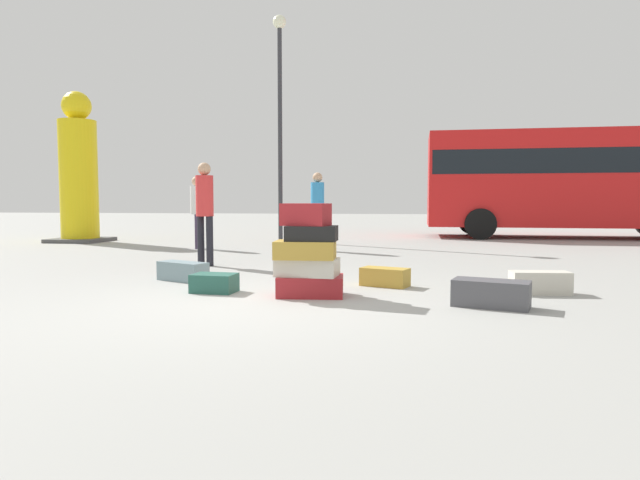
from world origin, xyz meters
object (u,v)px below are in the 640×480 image
(suitcase_cream_foreground_near, at_px, (540,283))
(parked_bus, at_px, (571,177))
(suitcase_charcoal_foreground_far, at_px, (491,294))
(lamp_post, at_px, (280,95))
(person_bearded_onlooker, at_px, (317,204))
(person_tourist_with_camera, at_px, (197,206))
(yellow_dummy_statue, at_px, (79,176))
(suitcase_slate_left_side, at_px, (183,271))
(suitcase_teal_right_side, at_px, (214,283))
(suitcase_tower, at_px, (308,257))
(person_passerby_in_red, at_px, (205,204))
(suitcase_tan_behind_tower, at_px, (385,277))

(suitcase_cream_foreground_near, height_order, parked_bus, parked_bus)
(suitcase_charcoal_foreground_far, height_order, lamp_post, lamp_post)
(suitcase_cream_foreground_near, xyz_separation_m, person_bearded_onlooker, (-3.57, 5.18, 0.91))
(person_bearded_onlooker, height_order, person_tourist_with_camera, person_bearded_onlooker)
(suitcase_charcoal_foreground_far, distance_m, person_tourist_with_camera, 8.44)
(yellow_dummy_statue, relative_size, lamp_post, 0.66)
(suitcase_slate_left_side, height_order, lamp_post, lamp_post)
(suitcase_slate_left_side, bearing_deg, suitcase_teal_right_side, -23.57)
(suitcase_slate_left_side, bearing_deg, suitcase_tower, -1.69)
(person_passerby_in_red, distance_m, yellow_dummy_statue, 7.15)
(yellow_dummy_statue, bearing_deg, suitcase_tan_behind_tower, -37.20)
(suitcase_tan_behind_tower, distance_m, suitcase_teal_right_side, 2.21)
(suitcase_slate_left_side, relative_size, person_passerby_in_red, 0.42)
(suitcase_charcoal_foreground_far, relative_size, suitcase_teal_right_side, 1.50)
(parked_bus, bearing_deg, suitcase_teal_right_side, -121.88)
(suitcase_slate_left_side, distance_m, lamp_post, 8.37)
(yellow_dummy_statue, bearing_deg, suitcase_slate_left_side, -48.49)
(suitcase_slate_left_side, distance_m, suitcase_tan_behind_tower, 2.82)
(suitcase_tan_behind_tower, relative_size, person_passerby_in_red, 0.35)
(yellow_dummy_statue, bearing_deg, person_bearded_onlooker, -13.14)
(suitcase_cream_foreground_near, bearing_deg, person_bearded_onlooker, 118.50)
(parked_bus, bearing_deg, suitcase_cream_foreground_near, -106.01)
(person_passerby_in_red, height_order, lamp_post, lamp_post)
(suitcase_slate_left_side, bearing_deg, person_tourist_with_camera, 133.33)
(person_bearded_onlooker, relative_size, person_passerby_in_red, 0.99)
(suitcase_slate_left_side, distance_m, person_tourist_with_camera, 5.26)
(person_bearded_onlooker, distance_m, lamp_post, 4.16)
(suitcase_slate_left_side, xyz_separation_m, suitcase_tan_behind_tower, (2.82, -0.03, -0.01))
(suitcase_cream_foreground_near, xyz_separation_m, lamp_post, (-5.02, 7.76, 3.84))
(suitcase_slate_left_side, bearing_deg, person_passerby_in_red, 124.79)
(suitcase_cream_foreground_near, height_order, suitcase_tan_behind_tower, suitcase_cream_foreground_near)
(suitcase_teal_right_side, height_order, lamp_post, lamp_post)
(parked_bus, bearing_deg, person_bearded_onlooker, -140.73)
(person_bearded_onlooker, bearing_deg, parked_bus, 99.64)
(person_bearded_onlooker, height_order, lamp_post, lamp_post)
(suitcase_tan_behind_tower, bearing_deg, suitcase_charcoal_foreground_far, -26.81)
(suitcase_tan_behind_tower, xyz_separation_m, person_passerby_in_red, (-3.16, 1.80, 0.94))
(suitcase_tan_behind_tower, bearing_deg, suitcase_teal_right_side, -138.53)
(suitcase_slate_left_side, bearing_deg, yellow_dummy_statue, 155.40)
(yellow_dummy_statue, relative_size, parked_bus, 0.48)
(suitcase_slate_left_side, distance_m, yellow_dummy_statue, 8.76)
(suitcase_tan_behind_tower, bearing_deg, person_tourist_with_camera, 152.72)
(person_tourist_with_camera, bearing_deg, suitcase_charcoal_foreground_far, 20.58)
(suitcase_tower, distance_m, parked_bus, 12.72)
(suitcase_tan_behind_tower, xyz_separation_m, lamp_post, (-3.14, 7.45, 3.86))
(person_passerby_in_red, distance_m, lamp_post, 6.36)
(yellow_dummy_statue, bearing_deg, suitcase_teal_right_side, -48.37)
(suitcase_charcoal_foreground_far, distance_m, person_passerby_in_red, 5.36)
(suitcase_cream_foreground_near, bearing_deg, lamp_post, 116.85)
(person_passerby_in_red, bearing_deg, person_tourist_with_camera, 140.14)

